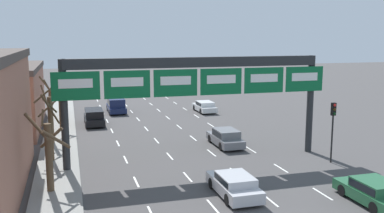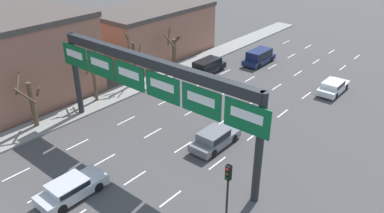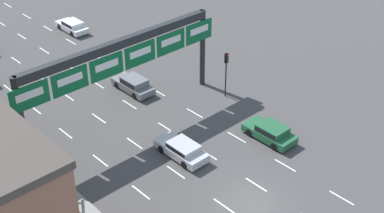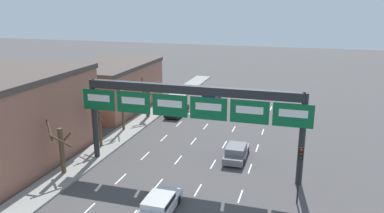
% 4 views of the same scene
% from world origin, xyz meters
% --- Properties ---
extents(ground_plane, '(220.00, 220.00, 0.00)m').
position_xyz_m(ground_plane, '(0.00, 0.00, 0.00)').
color(ground_plane, '#474444').
extents(lane_dashes, '(10.02, 67.00, 0.01)m').
position_xyz_m(lane_dashes, '(-0.00, 13.50, 0.00)').
color(lane_dashes, white).
rests_on(lane_dashes, ground_plane).
extents(sign_gantry, '(19.58, 0.70, 7.46)m').
position_xyz_m(sign_gantry, '(-0.00, 14.27, 5.95)').
color(sign_gantry, '#232628').
rests_on(sign_gantry, ground_plane).
extents(car_silver, '(1.91, 4.46, 1.27)m').
position_xyz_m(car_silver, '(0.00, 7.14, 0.69)').
color(car_silver, '#B7B7BC').
rests_on(car_silver, ground_plane).
extents(car_grey, '(1.85, 4.51, 1.41)m').
position_xyz_m(car_grey, '(3.43, 17.67, 0.75)').
color(car_grey, slate).
rests_on(car_grey, ground_plane).
extents(car_white, '(1.85, 4.50, 1.27)m').
position_xyz_m(car_white, '(6.66, 33.30, 0.69)').
color(car_white, silver).
rests_on(car_white, ground_plane).
extents(car_green, '(1.99, 4.37, 1.34)m').
position_xyz_m(car_green, '(6.74, 4.00, 0.72)').
color(car_green, '#235B38').
rests_on(car_green, ground_plane).
extents(traffic_light_near_gantry, '(0.30, 0.35, 4.31)m').
position_xyz_m(traffic_light_near_gantry, '(9.02, 11.23, 3.09)').
color(traffic_light_near_gantry, black).
rests_on(traffic_light_near_gantry, ground_plane).
extents(tree_bare_third, '(2.45, 2.11, 4.61)m').
position_xyz_m(tree_bare_third, '(-9.94, 10.40, 2.43)').
color(tree_bare_third, brown).
rests_on(tree_bare_third, sidewalk_left).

